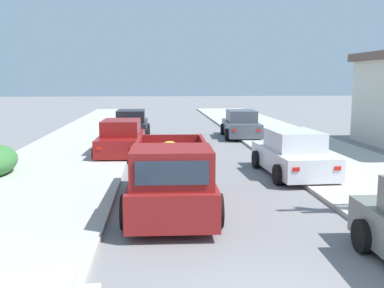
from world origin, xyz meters
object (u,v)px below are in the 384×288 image
car_right_mid (293,154)px  car_right_near (241,125)px  pickup_truck (171,180)px  car_left_near (122,139)px  car_right_far (131,125)px

car_right_mid → car_right_near: bearing=89.2°
pickup_truck → car_right_mid: 5.65m
pickup_truck → car_right_mid: size_ratio=1.22×
car_right_near → pickup_truck: bearing=-108.1°
car_left_near → car_right_near: same height
pickup_truck → car_right_far: size_ratio=1.23×
car_right_near → car_right_far: 6.18m
pickup_truck → car_right_near: pickup_truck is taller
car_right_far → car_left_near: bearing=-90.9°
car_right_near → car_right_far: bearing=174.5°
car_right_near → car_right_mid: bearing=-90.8°
pickup_truck → car_left_near: bearing=102.8°
car_right_near → car_right_mid: size_ratio=1.01×
car_right_near → car_right_far: size_ratio=1.02×
car_left_near → car_right_near: bearing=40.5°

